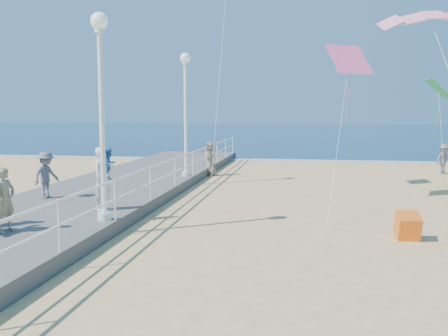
% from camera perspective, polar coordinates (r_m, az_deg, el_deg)
% --- Properties ---
extents(ground, '(160.00, 160.00, 0.00)m').
position_cam_1_polar(ground, '(12.60, 9.88, -8.49)').
color(ground, '#E5BB78').
rests_on(ground, ground).
extents(ocean, '(160.00, 90.00, 0.05)m').
position_cam_1_polar(ocean, '(77.24, 9.54, 4.06)').
color(ocean, '#0B2747').
rests_on(ocean, ground).
extents(surf_line, '(160.00, 1.20, 0.04)m').
position_cam_1_polar(surf_line, '(32.83, 9.63, 0.83)').
color(surf_line, white).
rests_on(surf_line, ground).
extents(boardwalk, '(5.00, 44.00, 0.40)m').
position_cam_1_polar(boardwalk, '(14.55, -21.32, -6.01)').
color(boardwalk, slate).
rests_on(boardwalk, ground).
extents(railing, '(0.05, 42.00, 0.55)m').
position_cam_1_polar(railing, '(13.28, -12.37, -2.27)').
color(railing, white).
rests_on(railing, boardwalk).
extents(lamp_post_mid, '(0.44, 0.44, 5.32)m').
position_cam_1_polar(lamp_post_mid, '(13.25, -13.85, 8.14)').
color(lamp_post_mid, white).
rests_on(lamp_post_mid, boardwalk).
extents(lamp_post_far, '(0.44, 0.44, 5.32)m').
position_cam_1_polar(lamp_post_far, '(21.81, -4.42, 7.61)').
color(lamp_post_far, white).
rests_on(lamp_post_far, boardwalk).
extents(woman_holding_toddler, '(0.63, 0.77, 1.82)m').
position_cam_1_polar(woman_holding_toddler, '(14.76, -13.67, -1.18)').
color(woman_holding_toddler, white).
rests_on(woman_holding_toddler, boardwalk).
extents(toddler_held, '(0.48, 0.54, 0.93)m').
position_cam_1_polar(toddler_held, '(14.80, -12.95, 0.43)').
color(toddler_held, '#3277BB').
rests_on(toddler_held, boardwalk).
extents(spectator_2, '(0.82, 1.11, 1.53)m').
position_cam_1_polar(spectator_2, '(17.27, -19.65, -0.76)').
color(spectator_2, slate).
rests_on(spectator_2, boardwalk).
extents(spectator_6, '(0.45, 0.61, 1.55)m').
position_cam_1_polar(spectator_6, '(12.81, -23.71, -3.34)').
color(spectator_6, gray).
rests_on(spectator_6, boardwalk).
extents(beach_walker_a, '(1.16, 1.05, 1.56)m').
position_cam_1_polar(beach_walker_a, '(28.10, 23.86, 0.95)').
color(beach_walker_a, slate).
rests_on(beach_walker_a, ground).
extents(beach_walker_c, '(0.97, 0.97, 1.70)m').
position_cam_1_polar(beach_walker_c, '(25.04, -1.58, 1.06)').
color(beach_walker_c, '#7B6C55').
rests_on(beach_walker_c, ground).
extents(box_kite, '(0.59, 0.74, 0.74)m').
position_cam_1_polar(box_kite, '(13.48, 20.25, -6.50)').
color(box_kite, red).
rests_on(box_kite, ground).
extents(kite_parafoil, '(3.30, 0.94, 0.65)m').
position_cam_1_polar(kite_parafoil, '(17.49, 22.76, 15.81)').
color(kite_parafoil, '#F21C58').
extents(kite_diamond_pink, '(1.70, 1.53, 1.08)m').
position_cam_1_polar(kite_diamond_pink, '(18.41, 14.14, 11.94)').
color(kite_diamond_pink, '#E9568B').
extents(kite_diamond_green, '(1.05, 1.37, 0.92)m').
position_cam_1_polar(kite_diamond_green, '(26.19, 23.28, 8.36)').
color(kite_diamond_green, green).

